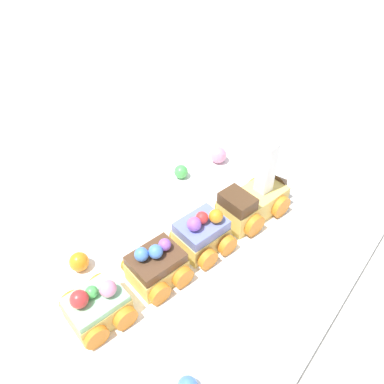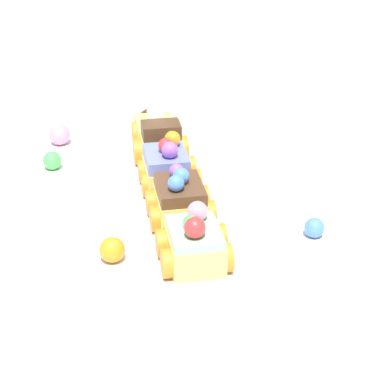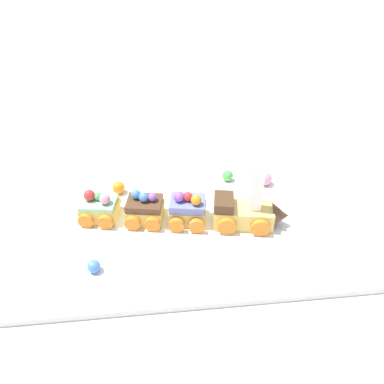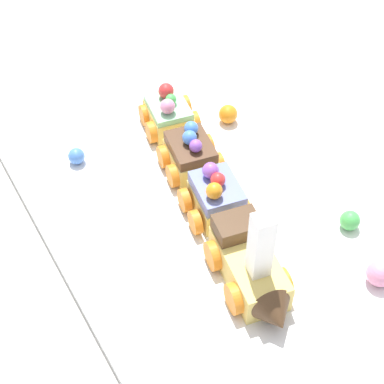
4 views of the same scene
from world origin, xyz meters
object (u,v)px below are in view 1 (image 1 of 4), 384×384
(gumball_pink, at_px, (218,155))
(cake_car_blueberry, at_px, (203,235))
(gumball_green, at_px, (181,172))
(cake_car_mint, at_px, (97,306))
(cake_car_chocolate, at_px, (156,266))
(gumball_orange, at_px, (79,262))
(cake_train_locomotive, at_px, (258,197))

(gumball_pink, bearing_deg, cake_car_blueberry, -149.60)
(gumball_green, bearing_deg, cake_car_mint, -159.72)
(gumball_green, height_order, gumball_pink, gumball_pink)
(cake_car_mint, distance_m, gumball_pink, 0.34)
(cake_car_chocolate, bearing_deg, gumball_orange, 130.89)
(cake_car_mint, bearing_deg, cake_train_locomotive, 0.01)
(cake_car_blueberry, distance_m, gumball_orange, 0.17)
(cake_car_mint, height_order, gumball_green, cake_car_mint)
(cake_car_chocolate, distance_m, gumball_pink, 0.27)
(cake_train_locomotive, xyz_separation_m, cake_car_chocolate, (-0.19, 0.03, -0.00))
(cake_car_chocolate, height_order, cake_car_mint, cake_car_chocolate)
(cake_car_blueberry, bearing_deg, cake_car_chocolate, 179.76)
(cake_car_mint, bearing_deg, cake_car_blueberry, -0.04)
(cake_car_chocolate, distance_m, gumball_green, 0.21)
(cake_car_chocolate, relative_size, cake_car_mint, 1.00)
(cake_train_locomotive, relative_size, gumball_orange, 5.49)
(cake_car_blueberry, bearing_deg, gumball_pink, 40.11)
(cake_car_mint, distance_m, gumball_orange, 0.08)
(gumball_pink, bearing_deg, cake_train_locomotive, -117.99)
(gumball_pink, bearing_deg, cake_car_mint, -167.63)
(gumball_orange, bearing_deg, cake_car_blueberry, -37.88)
(gumball_green, height_order, gumball_orange, gumball_orange)
(gumball_green, bearing_deg, gumball_orange, -174.73)
(cake_car_mint, xyz_separation_m, gumball_green, (0.26, 0.10, -0.01))
(cake_train_locomotive, bearing_deg, gumball_orange, 163.03)
(gumball_pink, bearing_deg, cake_car_chocolate, -160.74)
(cake_car_blueberry, bearing_deg, gumball_orange, 151.83)
(cake_train_locomotive, height_order, gumball_green, cake_train_locomotive)
(cake_train_locomotive, distance_m, gumball_green, 0.14)
(cake_car_blueberry, bearing_deg, gumball_green, 61.55)
(cake_car_chocolate, bearing_deg, gumball_green, 41.82)
(cake_car_chocolate, distance_m, gumball_orange, 0.10)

